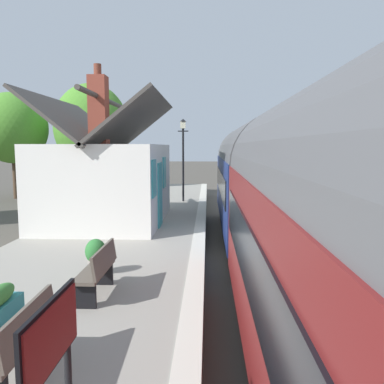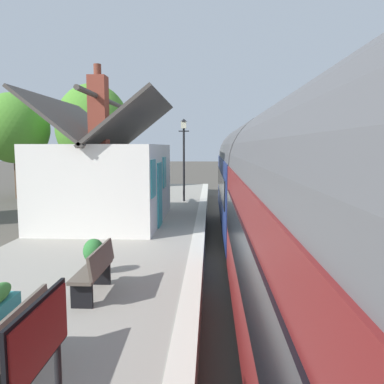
{
  "view_description": "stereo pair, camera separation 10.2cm",
  "coord_description": "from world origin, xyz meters",
  "px_view_note": "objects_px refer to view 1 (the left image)",
  "views": [
    {
      "loc": [
        -11.73,
        0.94,
        3.44
      ],
      "look_at": [
        2.4,
        1.5,
        1.81
      ],
      "focal_mm": 37.04,
      "sensor_mm": 36.0,
      "label": 1
    },
    {
      "loc": [
        -11.73,
        0.84,
        3.44
      ],
      "look_at": [
        2.4,
        1.5,
        1.81
      ],
      "focal_mm": 37.04,
      "sensor_mm": 36.0,
      "label": 2
    }
  ],
  "objects_px": {
    "station_building": "(108,179)",
    "station_sign_board": "(51,353)",
    "train": "(285,198)",
    "tree_far_right": "(91,127)",
    "planter_under_sign": "(147,187)",
    "planter_edge_near": "(96,255)",
    "tree_behind_building": "(13,128)",
    "bench_by_lamp": "(20,341)",
    "bench_near_building": "(98,270)",
    "lamp_post_platform": "(183,144)"
  },
  "relations": [
    {
      "from": "planter_under_sign",
      "to": "lamp_post_platform",
      "type": "relative_size",
      "value": 0.19
    },
    {
      "from": "bench_by_lamp",
      "to": "station_building",
      "type": "bearing_deg",
      "value": 8.34
    },
    {
      "from": "station_sign_board",
      "to": "tree_behind_building",
      "type": "relative_size",
      "value": 0.23
    },
    {
      "from": "bench_near_building",
      "to": "planter_edge_near",
      "type": "height_order",
      "value": "bench_near_building"
    },
    {
      "from": "station_building",
      "to": "bench_by_lamp",
      "type": "distance_m",
      "value": 9.72
    },
    {
      "from": "planter_under_sign",
      "to": "tree_far_right",
      "type": "bearing_deg",
      "value": 48.61
    },
    {
      "from": "bench_near_building",
      "to": "lamp_post_platform",
      "type": "height_order",
      "value": "lamp_post_platform"
    },
    {
      "from": "station_building",
      "to": "station_sign_board",
      "type": "distance_m",
      "value": 11.36
    },
    {
      "from": "station_building",
      "to": "lamp_post_platform",
      "type": "xyz_separation_m",
      "value": [
        5.26,
        -2.31,
        1.23
      ]
    },
    {
      "from": "bench_by_lamp",
      "to": "planter_edge_near",
      "type": "xyz_separation_m",
      "value": [
        3.76,
        0.21,
        -0.08
      ]
    },
    {
      "from": "station_sign_board",
      "to": "tree_behind_building",
      "type": "height_order",
      "value": "tree_behind_building"
    },
    {
      "from": "planter_edge_near",
      "to": "station_building",
      "type": "bearing_deg",
      "value": 11.59
    },
    {
      "from": "lamp_post_platform",
      "to": "tree_far_right",
      "type": "bearing_deg",
      "value": 44.31
    },
    {
      "from": "station_building",
      "to": "planter_under_sign",
      "type": "bearing_deg",
      "value": -1.04
    },
    {
      "from": "planter_under_sign",
      "to": "planter_edge_near",
      "type": "distance_m",
      "value": 13.91
    },
    {
      "from": "bench_by_lamp",
      "to": "planter_edge_near",
      "type": "height_order",
      "value": "bench_by_lamp"
    },
    {
      "from": "station_building",
      "to": "tree_behind_building",
      "type": "height_order",
      "value": "tree_behind_building"
    },
    {
      "from": "bench_by_lamp",
      "to": "lamp_post_platform",
      "type": "height_order",
      "value": "lamp_post_platform"
    },
    {
      "from": "planter_under_sign",
      "to": "planter_edge_near",
      "type": "height_order",
      "value": "planter_under_sign"
    },
    {
      "from": "train",
      "to": "planter_edge_near",
      "type": "distance_m",
      "value": 4.54
    },
    {
      "from": "train",
      "to": "bench_by_lamp",
      "type": "relative_size",
      "value": 14.56
    },
    {
      "from": "planter_under_sign",
      "to": "tree_far_right",
      "type": "relative_size",
      "value": 0.1
    },
    {
      "from": "planter_under_sign",
      "to": "station_sign_board",
      "type": "relative_size",
      "value": 0.48
    },
    {
      "from": "station_building",
      "to": "tree_far_right",
      "type": "xyz_separation_m",
      "value": [
        11.71,
        3.99,
        2.39
      ]
    },
    {
      "from": "train",
      "to": "tree_far_right",
      "type": "height_order",
      "value": "tree_far_right"
    },
    {
      "from": "station_building",
      "to": "bench_near_building",
      "type": "height_order",
      "value": "station_building"
    },
    {
      "from": "station_building",
      "to": "planter_under_sign",
      "type": "distance_m",
      "value": 8.15
    },
    {
      "from": "train",
      "to": "station_building",
      "type": "relative_size",
      "value": 3.39
    },
    {
      "from": "planter_edge_near",
      "to": "planter_under_sign",
      "type": "bearing_deg",
      "value": 4.3
    },
    {
      "from": "station_sign_board",
      "to": "tree_far_right",
      "type": "height_order",
      "value": "tree_far_right"
    },
    {
      "from": "bench_near_building",
      "to": "planter_under_sign",
      "type": "distance_m",
      "value": 15.13
    },
    {
      "from": "train",
      "to": "bench_near_building",
      "type": "distance_m",
      "value": 4.75
    },
    {
      "from": "bench_near_building",
      "to": "planter_edge_near",
      "type": "xyz_separation_m",
      "value": [
        1.19,
        0.38,
        -0.08
      ]
    },
    {
      "from": "bench_by_lamp",
      "to": "tree_far_right",
      "type": "height_order",
      "value": "tree_far_right"
    },
    {
      "from": "planter_edge_near",
      "to": "tree_far_right",
      "type": "distance_m",
      "value": 18.6
    },
    {
      "from": "station_building",
      "to": "tree_far_right",
      "type": "relative_size",
      "value": 0.82
    },
    {
      "from": "station_building",
      "to": "station_sign_board",
      "type": "xyz_separation_m",
      "value": [
        -11.1,
        -2.4,
        -0.31
      ]
    },
    {
      "from": "bench_near_building",
      "to": "bench_by_lamp",
      "type": "xyz_separation_m",
      "value": [
        -2.57,
        0.17,
        0.0
      ]
    },
    {
      "from": "lamp_post_platform",
      "to": "tree_behind_building",
      "type": "relative_size",
      "value": 0.57
    },
    {
      "from": "bench_near_building",
      "to": "bench_by_lamp",
      "type": "distance_m",
      "value": 2.58
    },
    {
      "from": "train",
      "to": "tree_behind_building",
      "type": "relative_size",
      "value": 2.96
    },
    {
      "from": "bench_by_lamp",
      "to": "train",
      "type": "bearing_deg",
      "value": -36.42
    },
    {
      "from": "tree_far_right",
      "to": "bench_by_lamp",
      "type": "bearing_deg",
      "value": -165.78
    },
    {
      "from": "bench_by_lamp",
      "to": "planter_under_sign",
      "type": "height_order",
      "value": "bench_by_lamp"
    },
    {
      "from": "bench_by_lamp",
      "to": "station_sign_board",
      "type": "height_order",
      "value": "station_sign_board"
    },
    {
      "from": "station_building",
      "to": "bench_near_building",
      "type": "bearing_deg",
      "value": -167.35
    },
    {
      "from": "station_building",
      "to": "bench_by_lamp",
      "type": "relative_size",
      "value": 4.29
    },
    {
      "from": "bench_near_building",
      "to": "station_sign_board",
      "type": "relative_size",
      "value": 0.89
    },
    {
      "from": "station_building",
      "to": "tree_behind_building",
      "type": "relative_size",
      "value": 0.87
    },
    {
      "from": "tree_far_right",
      "to": "train",
      "type": "bearing_deg",
      "value": -149.72
    }
  ]
}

